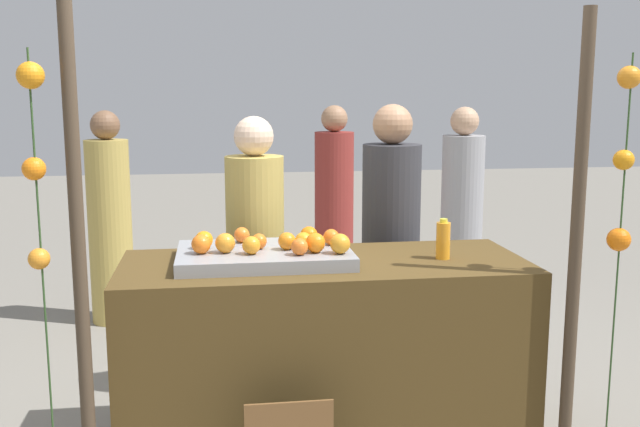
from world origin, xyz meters
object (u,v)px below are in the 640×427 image
Objects in this scene: orange_0 at (251,245)px; vendor_left at (256,271)px; stall_counter at (325,355)px; juice_bottle at (443,240)px; orange_1 at (204,240)px; vendor_right at (390,259)px.

orange_0 is 0.05× the size of vendor_left.
juice_bottle is at bearing -3.28° from stall_counter.
orange_0 is at bearing -34.79° from orange_1.
orange_0 is 1.13m from vendor_right.
stall_counter is 1.20× the size of vendor_left.
stall_counter is 0.80m from orange_1.
vendor_right reaches higher than juice_bottle.
orange_0 is at bearing -168.24° from stall_counter.
vendor_left is 0.77m from vendor_right.
orange_1 reaches higher than stall_counter.
orange_1 is 0.05× the size of vendor_right.
orange_0 is (-0.34, -0.07, 0.56)m from stall_counter.
juice_bottle is at bearing 2.49° from orange_0.
vendor_left is at bearing 115.12° from stall_counter.
orange_1 is (-0.56, 0.08, 0.56)m from stall_counter.
orange_1 is 0.67m from vendor_left.
vendor_right reaches higher than vendor_left.
stall_counter is 0.66m from orange_0.
orange_1 is 0.43× the size of juice_bottle.
vendor_left reaches higher than orange_1.
juice_bottle is (0.90, 0.04, -0.01)m from orange_0.
orange_0 is 0.75m from vendor_left.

